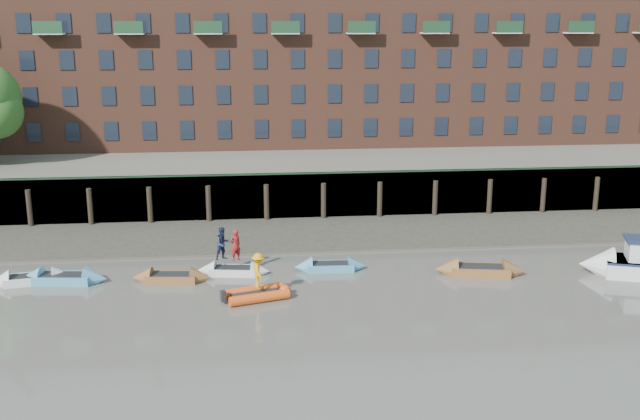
{
  "coord_description": "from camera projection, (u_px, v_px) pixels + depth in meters",
  "views": [
    {
      "loc": [
        -3.49,
        -28.91,
        13.79
      ],
      "look_at": [
        0.74,
        12.0,
        3.2
      ],
      "focal_mm": 42.0,
      "sensor_mm": 36.0,
      "label": 1
    }
  ],
  "objects": [
    {
      "name": "bank_terrace",
      "position": [
        284.0,
        160.0,
        65.92
      ],
      "size": [
        110.0,
        28.0,
        3.2
      ],
      "primitive_type": "cube",
      "color": "#5E594D",
      "rests_on": "ground"
    },
    {
      "name": "motor_launch",
      "position": [
        634.0,
        264.0,
        41.05
      ],
      "size": [
        6.99,
        4.19,
        2.74
      ],
      "rotation": [
        0.0,
        0.0,
        2.82
      ],
      "color": "silver",
      "rests_on": "ground"
    },
    {
      "name": "apartment_terrace",
      "position": [
        281.0,
        29.0,
        64.08
      ],
      "size": [
        80.6,
        15.56,
        20.98
      ],
      "color": "brown",
      "rests_on": "bank_terrace"
    },
    {
      "name": "person_rower_a",
      "position": [
        235.0,
        245.0,
        41.11
      ],
      "size": [
        0.77,
        0.7,
        1.77
      ],
      "primitive_type": "imported",
      "rotation": [
        0.0,
        0.0,
        3.69
      ],
      "color": "maroon",
      "rests_on": "rowboat_3"
    },
    {
      "name": "rowboat_1",
      "position": [
        64.0,
        278.0,
        40.07
      ],
      "size": [
        4.83,
        1.93,
        1.36
      ],
      "rotation": [
        0.0,
        0.0,
        -0.12
      ],
      "color": "teal",
      "rests_on": "ground"
    },
    {
      "name": "rowboat_4",
      "position": [
        330.0,
        267.0,
        42.09
      ],
      "size": [
        4.11,
        1.34,
        1.18
      ],
      "rotation": [
        0.0,
        0.0,
        -0.04
      ],
      "color": "teal",
      "rests_on": "ground"
    },
    {
      "name": "person_rib_crew",
      "position": [
        259.0,
        271.0,
        37.56
      ],
      "size": [
        0.85,
        1.27,
        1.84
      ],
      "primitive_type": "imported",
      "rotation": [
        0.0,
        0.0,
        1.71
      ],
      "color": "orange",
      "rests_on": "rib_tender"
    },
    {
      "name": "rowboat_2",
      "position": [
        171.0,
        278.0,
        40.27
      ],
      "size": [
        4.35,
        1.68,
        1.23
      ],
      "rotation": [
        0.0,
        0.0,
        -0.11
      ],
      "color": "brown",
      "rests_on": "ground"
    },
    {
      "name": "rib_tender",
      "position": [
        259.0,
        294.0,
        37.81
      ],
      "size": [
        3.48,
        2.4,
        0.59
      ],
      "rotation": [
        0.0,
        0.0,
        0.29
      ],
      "color": "#E04D15",
      "rests_on": "ground"
    },
    {
      "name": "rowboat_6",
      "position": [
        480.0,
        270.0,
        41.33
      ],
      "size": [
        5.13,
        2.34,
        1.44
      ],
      "rotation": [
        0.0,
        0.0,
        -0.19
      ],
      "color": "brown",
      "rests_on": "ground"
    },
    {
      "name": "rowboat_3",
      "position": [
        233.0,
        271.0,
        41.41
      ],
      "size": [
        4.15,
        1.73,
        1.17
      ],
      "rotation": [
        0.0,
        0.0,
        -0.14
      ],
      "color": "silver",
      "rests_on": "ground"
    },
    {
      "name": "person_rower_b",
      "position": [
        223.0,
        244.0,
        41.25
      ],
      "size": [
        1.12,
        1.05,
        1.85
      ],
      "primitive_type": "imported",
      "rotation": [
        0.0,
        0.0,
        0.5
      ],
      "color": "#19233F",
      "rests_on": "rowboat_3"
    },
    {
      "name": "foreshore",
      "position": [
        299.0,
        235.0,
        48.98
      ],
      "size": [
        110.0,
        8.0,
        0.5
      ],
      "primitive_type": "cube",
      "color": "#3D382F",
      "rests_on": "ground"
    },
    {
      "name": "rowboat_0",
      "position": [
        31.0,
        279.0,
        40.06
      ],
      "size": [
        4.41,
        2.04,
        1.23
      ],
      "rotation": [
        0.0,
        0.0,
        0.2
      ],
      "color": "silver",
      "rests_on": "ground"
    },
    {
      "name": "river_wall",
      "position": [
        294.0,
        196.0,
        52.8
      ],
      "size": [
        110.0,
        1.23,
        3.3
      ],
      "color": "#2D2A26",
      "rests_on": "ground"
    },
    {
      "name": "ground",
      "position": [
        332.0,
        354.0,
        31.64
      ],
      "size": [
        220.0,
        220.0,
        0.0
      ],
      "primitive_type": "plane",
      "color": "#5E5952",
      "rests_on": "ground"
    },
    {
      "name": "mud_band",
      "position": [
        304.0,
        250.0,
        45.7
      ],
      "size": [
        110.0,
        1.6,
        0.1
      ],
      "primitive_type": "cube",
      "color": "#4C4336",
      "rests_on": "ground"
    }
  ]
}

